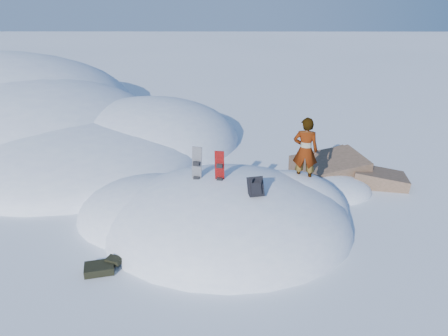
{
  "coord_description": "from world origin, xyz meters",
  "views": [
    {
      "loc": [
        -0.05,
        -10.8,
        6.25
      ],
      "look_at": [
        -0.1,
        0.3,
        1.67
      ],
      "focal_mm": 35.0,
      "sensor_mm": 36.0,
      "label": 1
    }
  ],
  "objects_px": {
    "snowboard_dark": "(197,172)",
    "backpack": "(256,187)",
    "snowboard_red": "(220,174)",
    "person": "(305,150)"
  },
  "relations": [
    {
      "from": "snowboard_dark",
      "to": "person",
      "type": "relative_size",
      "value": 0.74
    },
    {
      "from": "snowboard_red",
      "to": "person",
      "type": "xyz_separation_m",
      "value": [
        2.44,
        0.99,
        0.31
      ]
    },
    {
      "from": "snowboard_red",
      "to": "backpack",
      "type": "bearing_deg",
      "value": -30.54
    },
    {
      "from": "person",
      "to": "snowboard_dark",
      "type": "bearing_deg",
      "value": 27.78
    },
    {
      "from": "snowboard_red",
      "to": "snowboard_dark",
      "type": "relative_size",
      "value": 0.93
    },
    {
      "from": "snowboard_red",
      "to": "backpack",
      "type": "relative_size",
      "value": 2.23
    },
    {
      "from": "snowboard_dark",
      "to": "backpack",
      "type": "xyz_separation_m",
      "value": [
        1.54,
        -0.94,
        0.01
      ]
    },
    {
      "from": "snowboard_red",
      "to": "snowboard_dark",
      "type": "bearing_deg",
      "value": 174.36
    },
    {
      "from": "backpack",
      "to": "snowboard_red",
      "type": "bearing_deg",
      "value": 126.72
    },
    {
      "from": "backpack",
      "to": "person",
      "type": "bearing_deg",
      "value": 35.8
    }
  ]
}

